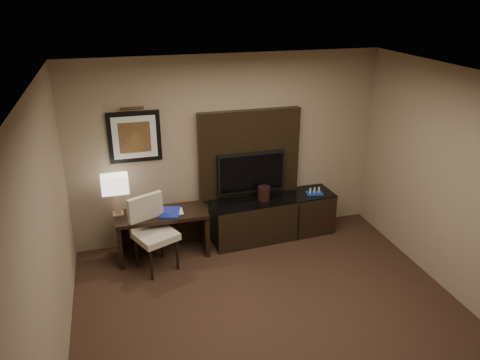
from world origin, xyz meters
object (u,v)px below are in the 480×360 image
object	(u,v)px
tv	(251,172)
desk_phone	(142,212)
desk	(163,234)
minibar_tray	(314,191)
table_lamp	(116,196)
credenza	(273,217)
desk_chair	(155,235)
ice_bucket	(264,193)

from	to	relation	value
tv	desk_phone	distance (m)	1.66
desk	minibar_tray	world-z (taller)	minibar_tray
table_lamp	desk	bearing A→B (deg)	-11.75
credenza	minibar_tray	distance (m)	0.73
credenza	desk_chair	bearing A→B (deg)	-170.43
desk	desk_chair	bearing A→B (deg)	-110.66
desk_chair	ice_bucket	world-z (taller)	desk_chair
desk_chair	ice_bucket	xyz separation A→B (m)	(1.62, 0.39, 0.23)
table_lamp	desk_chair	bearing A→B (deg)	-44.91
desk	ice_bucket	world-z (taller)	ice_bucket
desk	credenza	world-z (taller)	desk
desk_phone	credenza	bearing A→B (deg)	3.99
credenza	ice_bucket	distance (m)	0.45
credenza	ice_bucket	size ratio (longest dim) A/B	9.15
desk_chair	ice_bucket	distance (m)	1.68
table_lamp	desk_phone	world-z (taller)	table_lamp
table_lamp	ice_bucket	bearing A→B (deg)	-1.45
table_lamp	ice_bucket	xyz separation A→B (m)	(2.06, -0.05, -0.19)
desk_chair	minibar_tray	distance (m)	2.45
minibar_tray	desk_chair	bearing A→B (deg)	-171.07
desk_chair	desk_phone	world-z (taller)	desk_chair
tv	table_lamp	distance (m)	1.93
credenza	desk_chair	xyz separation A→B (m)	(-1.78, -0.42, 0.19)
desk	tv	distance (m)	1.54
credenza	minibar_tray	world-z (taller)	minibar_tray
table_lamp	credenza	bearing A→B (deg)	-0.54
desk_phone	ice_bucket	distance (m)	1.75
desk_chair	table_lamp	size ratio (longest dim) A/B	1.87
desk	ice_bucket	distance (m)	1.55
desk_chair	minibar_tray	size ratio (longest dim) A/B	4.19
ice_bucket	desk	bearing A→B (deg)	-177.46
ice_bucket	desk_chair	bearing A→B (deg)	-166.46
desk_phone	ice_bucket	xyz separation A→B (m)	(1.75, 0.07, 0.03)
tv	minibar_tray	distance (m)	1.02
desk_phone	minibar_tray	bearing A→B (deg)	2.32
tv	minibar_tray	bearing A→B (deg)	-11.04
table_lamp	tv	bearing A→B (deg)	3.62
table_lamp	desk_phone	xyz separation A→B (m)	(0.31, -0.12, -0.22)
table_lamp	minibar_tray	xyz separation A→B (m)	(2.86, -0.06, -0.25)
desk_phone	ice_bucket	size ratio (longest dim) A/B	1.05
desk_chair	ice_bucket	bearing A→B (deg)	-10.70
ice_bucket	minibar_tray	distance (m)	0.80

